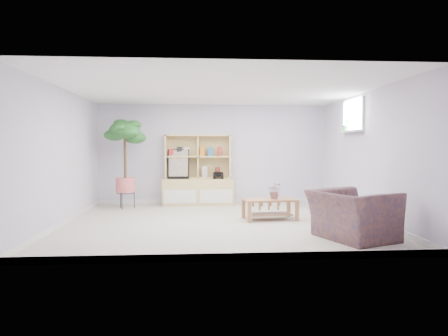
{
  "coord_description": "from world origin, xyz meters",
  "views": [
    {
      "loc": [
        -0.4,
        -7.21,
        1.37
      ],
      "look_at": [
        0.12,
        0.42,
        0.97
      ],
      "focal_mm": 32.0,
      "sensor_mm": 36.0,
      "label": 1
    }
  ],
  "objects": [
    {
      "name": "table_plant",
      "position": [
        1.07,
        0.18,
        0.55
      ],
      "size": [
        0.3,
        0.27,
        0.3
      ],
      "primitive_type": "imported",
      "rotation": [
        0.0,
        0.0,
        -0.16
      ],
      "color": "#296B38",
      "rests_on": "coffee_table"
    },
    {
      "name": "window_sill",
      "position": [
        2.67,
        0.6,
        1.68
      ],
      "size": [
        0.14,
        1.0,
        0.04
      ],
      "primitive_type": "cube",
      "color": "white",
      "rests_on": "walls"
    },
    {
      "name": "ceiling",
      "position": [
        0.0,
        0.0,
        2.4
      ],
      "size": [
        5.5,
        5.0,
        0.01
      ],
      "primitive_type": "cube",
      "color": "white",
      "rests_on": "walls"
    },
    {
      "name": "storage_unit",
      "position": [
        -0.37,
        2.24,
        0.83
      ],
      "size": [
        1.66,
        0.56,
        1.66
      ],
      "primitive_type": null,
      "color": "#DDBF69",
      "rests_on": "floor"
    },
    {
      "name": "floor_tree",
      "position": [
        -1.99,
        1.78,
        1.0
      ],
      "size": [
        0.91,
        0.91,
        2.01
      ],
      "primitive_type": null,
      "rotation": [
        0.0,
        0.0,
        0.27
      ],
      "color": "#215923",
      "rests_on": "floor"
    },
    {
      "name": "toy_truck",
      "position": [
        0.1,
        2.14,
        0.71
      ],
      "size": [
        0.34,
        0.24,
        0.18
      ],
      "primitive_type": null,
      "rotation": [
        0.0,
        0.0,
        -0.03
      ],
      "color": "black",
      "rests_on": "storage_unit"
    },
    {
      "name": "floor",
      "position": [
        0.0,
        0.0,
        0.0
      ],
      "size": [
        5.5,
        5.0,
        0.01
      ],
      "primitive_type": "cube",
      "color": "beige",
      "rests_on": "ground"
    },
    {
      "name": "sill_plant",
      "position": [
        2.67,
        0.84,
        1.83
      ],
      "size": [
        0.15,
        0.13,
        0.25
      ],
      "primitive_type": "imported",
      "rotation": [
        0.0,
        0.0,
        -0.14
      ],
      "color": "#215923",
      "rests_on": "window_sill"
    },
    {
      "name": "armchair",
      "position": [
        1.91,
        -1.48,
        0.41
      ],
      "size": [
        1.31,
        1.39,
        0.82
      ],
      "primitive_type": "imported",
      "rotation": [
        0.0,
        0.0,
        1.95
      ],
      "color": "#1D2446",
      "rests_on": "floor"
    },
    {
      "name": "baseboard",
      "position": [
        0.0,
        0.0,
        0.05
      ],
      "size": [
        5.5,
        5.0,
        0.1
      ],
      "primitive_type": null,
      "color": "white",
      "rests_on": "floor"
    },
    {
      "name": "window",
      "position": [
        2.73,
        0.6,
        2.0
      ],
      "size": [
        0.1,
        0.98,
        0.68
      ],
      "primitive_type": null,
      "color": "silver",
      "rests_on": "walls"
    },
    {
      "name": "coffee_table",
      "position": [
        0.97,
        0.19,
        0.2
      ],
      "size": [
        1.03,
        0.64,
        0.4
      ],
      "primitive_type": null,
      "rotation": [
        0.0,
        0.0,
        0.11
      ],
      "color": "#B77748",
      "rests_on": "floor"
    },
    {
      "name": "walls",
      "position": [
        0.0,
        0.0,
        1.2
      ],
      "size": [
        5.51,
        5.01,
        2.4
      ],
      "color": "silver",
      "rests_on": "floor"
    },
    {
      "name": "poster",
      "position": [
        -0.83,
        2.21,
        0.97
      ],
      "size": [
        0.51,
        0.14,
        0.7
      ],
      "primitive_type": null,
      "rotation": [
        0.0,
        0.0,
        -0.04
      ],
      "color": "gold",
      "rests_on": "storage_unit"
    }
  ]
}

